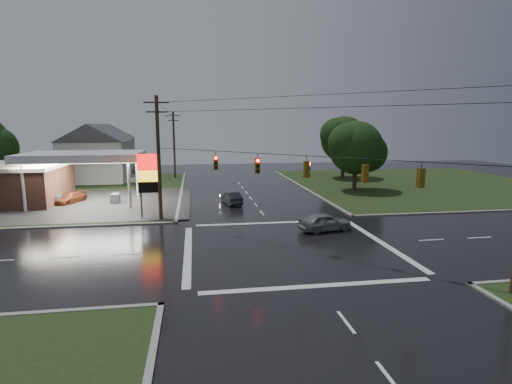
{
  "coord_description": "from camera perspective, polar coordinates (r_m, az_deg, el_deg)",
  "views": [
    {
      "loc": [
        -6.4,
        -26.49,
        8.58
      ],
      "look_at": [
        -1.41,
        5.75,
        3.0
      ],
      "focal_mm": 28.0,
      "sensor_mm": 36.0,
      "label": 1
    }
  ],
  "objects": [
    {
      "name": "car_north",
      "position": [
        43.22,
        -3.55,
        -0.85
      ],
      "size": [
        2.24,
        4.3,
        1.35
      ],
      "primitive_type": "imported",
      "rotation": [
        0.0,
        0.0,
        3.35
      ],
      "color": "#22242B",
      "rests_on": "ground"
    },
    {
      "name": "house_near",
      "position": [
        64.29,
        -21.96,
        5.28
      ],
      "size": [
        11.05,
        8.48,
        8.6
      ],
      "color": "silver",
      "rests_on": "ground"
    },
    {
      "name": "ground",
      "position": [
        28.57,
        4.6,
        -7.8
      ],
      "size": [
        120.0,
        120.0,
        0.0
      ],
      "primitive_type": "plane",
      "color": "black",
      "rests_on": "ground"
    },
    {
      "name": "car_crossing",
      "position": [
        32.92,
        9.83,
        -4.22
      ],
      "size": [
        4.57,
        2.51,
        1.47
      ],
      "primitive_type": "imported",
      "rotation": [
        0.0,
        0.0,
        1.76
      ],
      "color": "slate",
      "rests_on": "ground"
    },
    {
      "name": "utility_pole_nw",
      "position": [
        36.23,
        -13.74,
        4.9
      ],
      "size": [
        2.2,
        0.32,
        11.0
      ],
      "color": "#382619",
      "rests_on": "ground"
    },
    {
      "name": "grass_nw",
      "position": [
        56.67,
        -28.92,
        -0.18
      ],
      "size": [
        36.0,
        36.0,
        0.08
      ],
      "primitive_type": "cube",
      "color": "black",
      "rests_on": "ground"
    },
    {
      "name": "car_pump",
      "position": [
        48.0,
        -25.04,
        -0.77
      ],
      "size": [
        3.23,
        4.54,
        1.22
      ],
      "primitive_type": "imported",
      "rotation": [
        0.0,
        0.0,
        -0.41
      ],
      "color": "maroon",
      "rests_on": "ground"
    },
    {
      "name": "utility_pole_n",
      "position": [
        64.64,
        -11.63,
        6.75
      ],
      "size": [
        2.2,
        0.32,
        10.5
      ],
      "color": "#382619",
      "rests_on": "ground"
    },
    {
      "name": "tree_ne_far",
      "position": [
        64.95,
        12.57,
        7.36
      ],
      "size": [
        8.46,
        7.2,
        9.8
      ],
      "color": "black",
      "rests_on": "ground"
    },
    {
      "name": "traffic_signals",
      "position": [
        27.32,
        4.83,
        5.26
      ],
      "size": [
        26.87,
        26.87,
        1.47
      ],
      "color": "black",
      "rests_on": "ground"
    },
    {
      "name": "tree_ne_near",
      "position": [
        52.74,
        14.22,
        6.13
      ],
      "size": [
        7.99,
        6.8,
        8.98
      ],
      "color": "black",
      "rests_on": "ground"
    },
    {
      "name": "gas_station",
      "position": [
        50.41,
        -31.22,
        1.42
      ],
      "size": [
        26.2,
        18.0,
        5.6
      ],
      "color": "#2D2D2D",
      "rests_on": "ground"
    },
    {
      "name": "grass_ne",
      "position": [
        62.27,
        22.66,
        1.07
      ],
      "size": [
        36.0,
        36.0,
        0.08
      ],
      "primitive_type": "cube",
      "color": "black",
      "rests_on": "ground"
    },
    {
      "name": "pylon_sign",
      "position": [
        37.49,
        -15.03,
        2.37
      ],
      "size": [
        2.0,
        0.35,
        6.0
      ],
      "color": "#59595E",
      "rests_on": "ground"
    },
    {
      "name": "house_far",
      "position": [
        76.21,
        -20.68,
        5.95
      ],
      "size": [
        11.05,
        8.48,
        8.6
      ],
      "color": "silver",
      "rests_on": "ground"
    }
  ]
}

